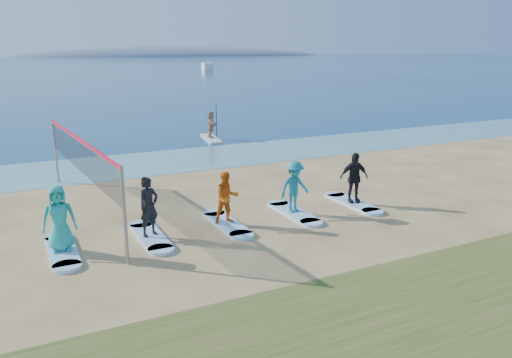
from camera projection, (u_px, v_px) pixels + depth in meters
name	position (u px, v px, depth m)	size (l,w,h in m)	color
ground	(299.00, 229.00, 14.67)	(600.00, 600.00, 0.00)	tan
shallow_water	(184.00, 159.00, 23.75)	(600.00, 600.00, 0.00)	teal
ocean	(28.00, 65.00, 153.07)	(600.00, 600.00, 0.00)	navy
island_ridge	(181.00, 56.00, 315.18)	(220.00, 56.00, 18.00)	slate
volleyball_net	(80.00, 156.00, 15.55)	(0.82, 9.06, 2.50)	gray
paddleboard	(211.00, 139.00, 28.84)	(0.70, 3.00, 0.12)	silver
paddleboarder	(211.00, 124.00, 28.63)	(1.41, 0.45, 1.53)	tan
boat_offshore_b	(207.00, 70.00, 116.69)	(1.94, 5.31, 1.65)	silver
surfboard_0	(62.00, 251.00, 12.96)	(0.70, 2.20, 0.09)	#9ED4F5
student_0	(59.00, 218.00, 12.72)	(0.84, 0.55, 1.72)	teal
surfboard_1	(151.00, 237.00, 13.96)	(0.70, 2.20, 0.09)	#9ED4F5
student_1	(149.00, 207.00, 13.73)	(0.61, 0.40, 1.67)	black
surfboard_2	(227.00, 224.00, 14.97)	(0.70, 2.20, 0.09)	#9ED4F5
student_2	(227.00, 198.00, 14.75)	(0.76, 0.59, 1.56)	orange
surfboard_3	(294.00, 213.00, 15.97)	(0.70, 2.20, 0.09)	#9ED4F5
student_3	(294.00, 187.00, 15.75)	(1.07, 0.61, 1.65)	teal
surfboard_4	(353.00, 203.00, 16.98)	(0.70, 2.20, 0.09)	#9ED4F5
student_4	(354.00, 178.00, 16.75)	(1.00, 0.42, 1.70)	black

